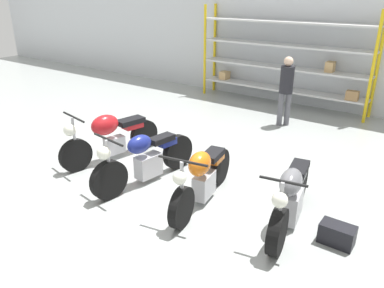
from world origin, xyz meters
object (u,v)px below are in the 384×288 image
object	(u,v)px
shelving_rack	(283,58)
toolbox	(337,234)
motorcycle_grey	(291,197)
motorcycle_blue	(145,159)
person_browsing	(286,86)
motorcycle_red	(110,135)
motorcycle_orange	(203,176)

from	to	relation	value
shelving_rack	toolbox	distance (m)	6.60
toolbox	shelving_rack	bearing A→B (deg)	120.35
motorcycle_grey	toolbox	bearing A→B (deg)	74.03
motorcycle_blue	toolbox	distance (m)	3.19
motorcycle_grey	toolbox	size ratio (longest dim) A/B	4.63
motorcycle_blue	motorcycle_grey	world-z (taller)	motorcycle_blue
motorcycle_blue	motorcycle_grey	xyz separation A→B (m)	(2.48, 0.28, -0.01)
shelving_rack	person_browsing	size ratio (longest dim) A/B	2.95
motorcycle_blue	toolbox	world-z (taller)	motorcycle_blue
motorcycle_blue	motorcycle_red	bearing A→B (deg)	-97.20
person_browsing	toolbox	world-z (taller)	person_browsing
motorcycle_red	toolbox	world-z (taller)	motorcycle_red
shelving_rack	toolbox	bearing A→B (deg)	-59.65
person_browsing	motorcycle_grey	bearing A→B (deg)	162.79
motorcycle_red	motorcycle_grey	size ratio (longest dim) A/B	1.05
motorcycle_red	motorcycle_grey	xyz separation A→B (m)	(3.66, -0.02, -0.09)
motorcycle_red	motorcycle_orange	size ratio (longest dim) A/B	1.05
motorcycle_blue	toolbox	bearing A→B (deg)	101.23
motorcycle_orange	motorcycle_grey	bearing A→B (deg)	90.46
motorcycle_orange	motorcycle_grey	xyz separation A→B (m)	(1.31, 0.25, -0.02)
motorcycle_grey	motorcycle_orange	bearing A→B (deg)	-89.27
motorcycle_orange	person_browsing	distance (m)	4.21
motorcycle_blue	motorcycle_grey	distance (m)	2.49
shelving_rack	person_browsing	xyz separation A→B (m)	(0.82, -1.64, -0.35)
motorcycle_red	toolbox	size ratio (longest dim) A/B	4.86
motorcycle_red	motorcycle_blue	bearing A→B (deg)	86.18
motorcycle_grey	motorcycle_red	bearing A→B (deg)	-100.55
motorcycle_orange	person_browsing	world-z (taller)	person_browsing
motorcycle_red	toolbox	bearing A→B (deg)	99.53
motorcycle_red	motorcycle_blue	world-z (taller)	motorcycle_red
person_browsing	toolbox	bearing A→B (deg)	170.24
person_browsing	motorcycle_orange	bearing A→B (deg)	144.65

